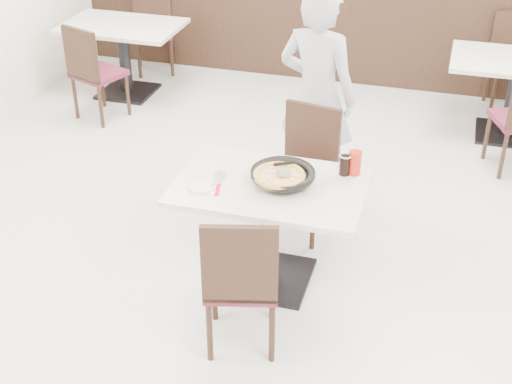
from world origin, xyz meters
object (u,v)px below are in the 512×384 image
(bg_chair_left_far, at_px, (153,31))
(bg_table_right, at_px, (512,99))
(chair_far, at_px, (301,175))
(cola_glass, at_px, (345,165))
(bg_chair_left_near, at_px, (99,72))
(bg_table_left, at_px, (125,59))
(pizza_pan, at_px, (283,177))
(side_plate, at_px, (202,186))
(diner_person, at_px, (317,97))
(red_cup, at_px, (355,163))
(main_table, at_px, (270,233))
(chair_near, at_px, (242,277))
(pizza, at_px, (279,178))

(bg_chair_left_far, bearing_deg, bg_table_right, 146.45)
(chair_far, bearing_deg, cola_glass, 144.05)
(bg_chair_left_near, bearing_deg, bg_table_left, 112.26)
(pizza_pan, bearing_deg, bg_chair_left_far, 125.13)
(side_plate, xyz_separation_m, diner_person, (0.44, 1.36, 0.10))
(red_cup, bearing_deg, bg_table_left, 139.26)
(cola_glass, distance_m, red_cup, 0.07)
(main_table, distance_m, bg_chair_left_far, 4.05)
(main_table, xyz_separation_m, diner_person, (0.04, 1.20, 0.48))
(pizza_pan, relative_size, bg_table_right, 0.29)
(bg_chair_left_near, height_order, bg_chair_left_far, same)
(chair_near, relative_size, bg_chair_left_far, 1.00)
(side_plate, relative_size, bg_table_left, 0.14)
(chair_near, distance_m, bg_chair_left_far, 4.58)
(chair_far, height_order, cola_glass, chair_far)
(chair_far, relative_size, pizza, 3.09)
(red_cup, bearing_deg, cola_glass, -157.28)
(red_cup, distance_m, bg_chair_left_near, 3.31)
(chair_near, height_order, bg_chair_left_near, same)
(bg_table_left, bearing_deg, pizza, -48.72)
(chair_far, relative_size, cola_glass, 7.31)
(main_table, height_order, red_cup, red_cup)
(bg_chair_left_near, bearing_deg, pizza, -21.64)
(main_table, xyz_separation_m, cola_glass, (0.42, 0.25, 0.44))
(cola_glass, bearing_deg, pizza_pan, -147.85)
(bg_chair_left_near, bearing_deg, main_table, -22.20)
(pizza_pan, distance_m, diner_person, 1.16)
(side_plate, relative_size, bg_table_right, 0.14)
(pizza, bearing_deg, chair_far, 90.14)
(side_plate, relative_size, cola_glass, 1.33)
(chair_far, xyz_separation_m, pizza_pan, (0.01, -0.61, 0.32))
(chair_far, distance_m, pizza_pan, 0.69)
(chair_far, xyz_separation_m, diner_person, (-0.02, 0.56, 0.38))
(chair_near, height_order, bg_chair_left_far, same)
(cola_glass, height_order, bg_chair_left_near, bg_chair_left_near)
(bg_chair_left_near, relative_size, bg_table_right, 0.79)
(chair_near, distance_m, bg_table_left, 4.03)
(chair_far, bearing_deg, bg_table_left, -30.40)
(chair_near, bearing_deg, diner_person, 74.02)
(cola_glass, relative_size, bg_chair_left_near, 0.14)
(pizza, relative_size, side_plate, 1.78)
(chair_near, relative_size, bg_table_left, 0.79)
(chair_far, distance_m, diner_person, 0.67)
(main_table, distance_m, red_cup, 0.72)
(chair_near, relative_size, diner_person, 0.56)
(chair_near, relative_size, pizza_pan, 2.72)
(diner_person, relative_size, bg_table_left, 1.43)
(main_table, relative_size, diner_person, 0.70)
(pizza_pan, xyz_separation_m, side_plate, (-0.47, -0.19, -0.03))
(pizza, xyz_separation_m, bg_chair_left_far, (-2.33, 3.37, -0.34))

